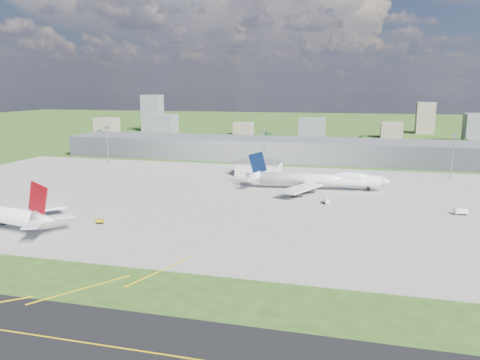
% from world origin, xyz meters
% --- Properties ---
extents(ground, '(1400.00, 1400.00, 0.00)m').
position_xyz_m(ground, '(0.00, 150.00, 0.00)').
color(ground, '#2D4B17').
rests_on(ground, ground).
extents(apron, '(360.00, 190.00, 0.08)m').
position_xyz_m(apron, '(10.00, 40.00, 0.04)').
color(apron, gray).
rests_on(apron, ground).
extents(terminal, '(300.00, 42.00, 15.00)m').
position_xyz_m(terminal, '(0.00, 165.00, 7.50)').
color(terminal, gray).
rests_on(terminal, ground).
extents(ops_building, '(26.00, 16.00, 8.00)m').
position_xyz_m(ops_building, '(10.00, 100.00, 4.00)').
color(ops_building, silver).
rests_on(ops_building, ground).
extents(mast_west, '(3.50, 2.00, 25.90)m').
position_xyz_m(mast_west, '(-100.00, 115.00, 17.71)').
color(mast_west, gray).
rests_on(mast_west, ground).
extents(mast_center, '(3.50, 2.00, 25.90)m').
position_xyz_m(mast_center, '(10.00, 115.00, 17.71)').
color(mast_center, gray).
rests_on(mast_center, ground).
extents(mast_east, '(3.50, 2.00, 25.90)m').
position_xyz_m(mast_east, '(120.00, 115.00, 17.71)').
color(mast_east, gray).
rests_on(mast_east, ground).
extents(airliner_blue_quad, '(74.18, 57.91, 19.36)m').
position_xyz_m(airliner_blue_quad, '(49.06, 66.68, 5.38)').
color(airliner_blue_quad, white).
rests_on(airliner_blue_quad, ground).
extents(tug_yellow, '(3.55, 2.56, 1.63)m').
position_xyz_m(tug_yellow, '(-27.65, -16.82, 0.86)').
color(tug_yellow, '#CC960C').
rests_on(tug_yellow, ground).
extents(van_white_near, '(3.42, 5.01, 2.37)m').
position_xyz_m(van_white_near, '(55.07, 37.22, 1.20)').
color(van_white_near, silver).
rests_on(van_white_near, ground).
extents(van_white_far, '(5.30, 3.18, 2.55)m').
position_xyz_m(van_white_far, '(110.33, 32.10, 1.29)').
color(van_white_far, white).
rests_on(van_white_far, ground).
extents(bldg_far_w, '(24.00, 20.00, 18.00)m').
position_xyz_m(bldg_far_w, '(-220.00, 320.00, 9.00)').
color(bldg_far_w, gray).
rests_on(bldg_far_w, ground).
extents(bldg_w, '(28.00, 22.00, 24.00)m').
position_xyz_m(bldg_w, '(-140.00, 300.00, 12.00)').
color(bldg_w, slate).
rests_on(bldg_w, ground).
extents(bldg_cw, '(20.00, 18.00, 14.00)m').
position_xyz_m(bldg_cw, '(-60.00, 340.00, 7.00)').
color(bldg_cw, gray).
rests_on(bldg_cw, ground).
extents(bldg_c, '(26.00, 20.00, 22.00)m').
position_xyz_m(bldg_c, '(20.00, 310.00, 11.00)').
color(bldg_c, slate).
rests_on(bldg_c, ground).
extents(bldg_ce, '(22.00, 24.00, 16.00)m').
position_xyz_m(bldg_ce, '(100.00, 350.00, 8.00)').
color(bldg_ce, gray).
rests_on(bldg_ce, ground).
extents(bldg_tall_w, '(22.00, 20.00, 44.00)m').
position_xyz_m(bldg_tall_w, '(-180.00, 360.00, 22.00)').
color(bldg_tall_w, slate).
rests_on(bldg_tall_w, ground).
extents(bldg_tall_e, '(20.00, 18.00, 36.00)m').
position_xyz_m(bldg_tall_e, '(140.00, 410.00, 18.00)').
color(bldg_tall_e, gray).
rests_on(bldg_tall_e, ground).
extents(tree_far_w, '(7.20, 7.20, 8.80)m').
position_xyz_m(tree_far_w, '(-200.00, 270.00, 5.18)').
color(tree_far_w, '#382314').
rests_on(tree_far_w, ground).
extents(tree_w, '(6.75, 6.75, 8.25)m').
position_xyz_m(tree_w, '(-110.00, 265.00, 4.86)').
color(tree_w, '#382314').
rests_on(tree_w, ground).
extents(tree_c, '(8.10, 8.10, 9.90)m').
position_xyz_m(tree_c, '(-20.00, 280.00, 5.84)').
color(tree_c, '#382314').
rests_on(tree_c, ground).
extents(tree_e, '(7.65, 7.65, 9.35)m').
position_xyz_m(tree_e, '(70.00, 275.00, 5.51)').
color(tree_e, '#382314').
rests_on(tree_e, ground).
extents(tree_far_e, '(6.30, 6.30, 7.70)m').
position_xyz_m(tree_far_e, '(160.00, 285.00, 4.53)').
color(tree_far_e, '#382314').
rests_on(tree_far_e, ground).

